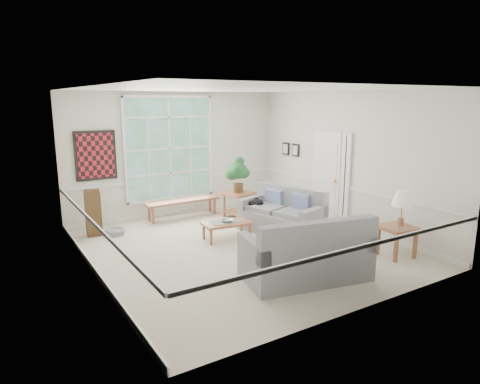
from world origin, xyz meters
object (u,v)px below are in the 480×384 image
Objects in this scene: coffee_table at (227,231)px; side_table at (396,241)px; loveseat_front at (306,247)px; end_table at (238,205)px; loveseat_right at (282,211)px.

side_table is at bearing -42.61° from coffee_table.
loveseat_front is 3.17× the size of end_table.
loveseat_front reaches higher than loveseat_right.
side_table is at bearing -85.82° from loveseat_right.
side_table reaches higher than coffee_table.
coffee_table is (-1.25, 0.21, -0.30)m from loveseat_right.
loveseat_right is at bearing 111.41° from side_table.
side_table is (2.14, -2.48, 0.11)m from coffee_table.
coffee_table is at bearing 153.42° from loveseat_right.
side_table is (0.89, -2.28, -0.19)m from loveseat_right.
coffee_table is 1.72m from end_table.
loveseat_right reaches higher than coffee_table.
loveseat_front is at bearing -105.28° from end_table.
loveseat_front is 3.82m from end_table.
coffee_table is at bearing -129.61° from end_table.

